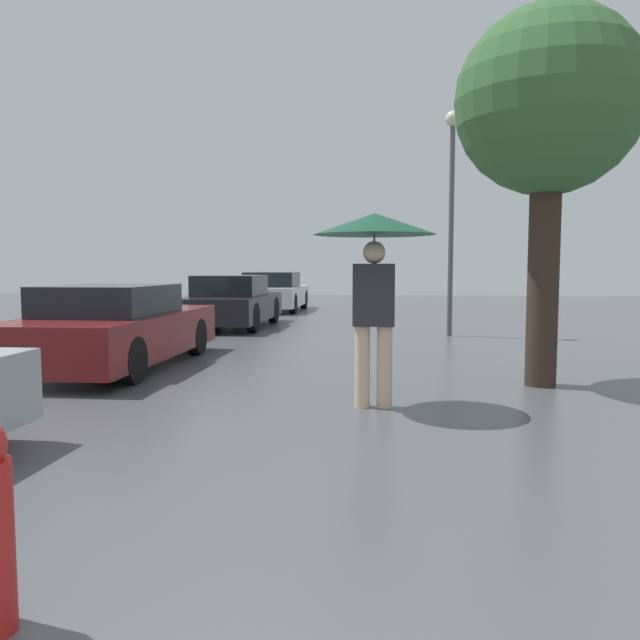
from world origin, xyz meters
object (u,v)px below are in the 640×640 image
Objects in this scene: parked_car_farthest at (273,293)px; street_lamp at (452,188)px; pedestrian at (374,249)px; parked_car_third at (232,303)px; tree at (548,107)px; parked_car_second at (115,328)px.

street_lamp is (4.82, -6.74, 2.36)m from parked_car_farthest.
pedestrian is 8.65m from parked_car_third.
street_lamp is at bearing 95.89° from tree.
street_lamp reaches higher than parked_car_second.
street_lamp is at bearing 41.93° from parked_car_second.
pedestrian is at bearing -66.62° from parked_car_third.
tree is (5.36, -11.95, 2.59)m from parked_car_farthest.
parked_car_farthest reaches higher than parked_car_second.
parked_car_third is 0.87× the size of street_lamp.
tree reaches higher than parked_car_farthest.
parked_car_second is 7.06m from street_lamp.
tree is (5.31, -6.55, 2.60)m from parked_car_third.
street_lamp is (4.94, 4.44, 2.39)m from parked_car_second.
pedestrian is at bearing -101.75° from street_lamp.
parked_car_second is at bearing -138.07° from street_lamp.
tree is (5.48, -0.78, 2.62)m from parked_car_second.
parked_car_farthest is 0.90× the size of tree.
tree is 5.25m from street_lamp.
parked_car_second is 1.05× the size of parked_car_third.
parked_car_third reaches higher than parked_car_second.
tree is at bearing -8.06° from parked_car_second.
parked_car_farthest is (-0.05, 5.40, 0.01)m from parked_car_third.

